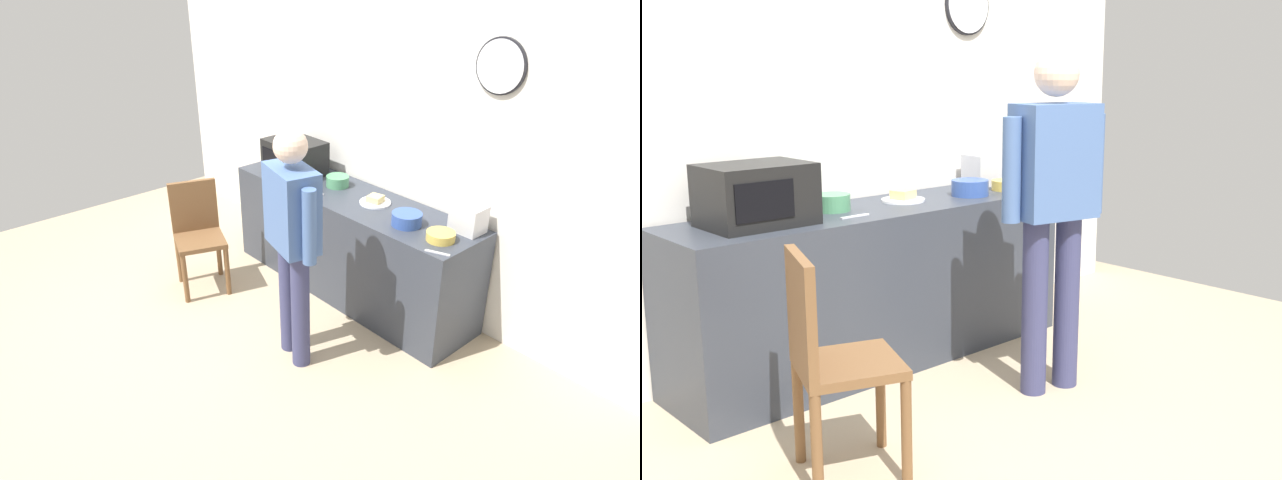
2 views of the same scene
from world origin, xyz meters
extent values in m
plane|color=tan|center=(0.00, 0.00, 0.00)|extent=(6.00, 6.00, 0.00)
cube|color=silver|center=(0.00, 1.60, 1.30)|extent=(5.40, 0.10, 2.60)
cylinder|color=white|center=(1.24, 1.54, 2.01)|extent=(0.34, 0.03, 0.34)
cylinder|color=black|center=(1.24, 1.54, 2.01)|extent=(0.36, 0.02, 0.36)
cube|color=#333842|center=(0.24, 1.22, 0.44)|extent=(2.34, 0.62, 0.88)
cube|color=black|center=(-0.47, 1.21, 1.03)|extent=(0.50, 0.38, 0.30)
cube|color=black|center=(-0.53, 1.02, 1.03)|extent=(0.30, 0.01, 0.18)
cylinder|color=white|center=(0.47, 1.26, 0.89)|extent=(0.25, 0.25, 0.01)
cube|color=#D6BF77|center=(0.47, 1.26, 0.92)|extent=(0.13, 0.13, 0.05)
cylinder|color=#4C8E60|center=(0.01, 1.28, 0.93)|extent=(0.19, 0.19, 0.09)
cylinder|color=#33519E|center=(0.89, 1.14, 0.93)|extent=(0.22, 0.22, 0.09)
cylinder|color=gold|center=(1.21, 1.14, 0.91)|extent=(0.20, 0.20, 0.06)
cube|color=silver|center=(1.25, 1.39, 0.98)|extent=(0.22, 0.18, 0.20)
cube|color=silver|center=(-0.01, 1.06, 0.89)|extent=(0.17, 0.02, 0.01)
cube|color=silver|center=(1.31, 0.97, 0.89)|extent=(0.17, 0.08, 0.01)
cylinder|color=navy|center=(0.73, 0.26, 0.45)|extent=(0.13, 0.13, 0.90)
cylinder|color=navy|center=(0.54, 0.31, 0.45)|extent=(0.13, 0.13, 0.90)
cube|color=#47669E|center=(0.64, 0.29, 1.18)|extent=(0.45, 0.33, 0.56)
cylinder|color=#47669E|center=(0.88, 0.23, 1.16)|extent=(0.09, 0.09, 0.50)
cylinder|color=#47669E|center=(0.39, 0.35, 1.16)|extent=(0.09, 0.09, 0.50)
sphere|color=beige|center=(0.64, 0.29, 1.60)|extent=(0.22, 0.22, 0.22)
cylinder|color=brown|center=(-0.51, 0.04, 0.23)|extent=(0.04, 0.04, 0.45)
cylinder|color=brown|center=(-0.39, 0.38, 0.23)|extent=(0.04, 0.04, 0.45)
cylinder|color=brown|center=(-0.85, 0.17, 0.23)|extent=(0.04, 0.04, 0.45)
cylinder|color=brown|center=(-0.72, 0.50, 0.23)|extent=(0.04, 0.04, 0.45)
cube|color=brown|center=(-0.62, 0.27, 0.47)|extent=(0.52, 0.52, 0.04)
cube|color=brown|center=(-0.78, 0.34, 0.71)|extent=(0.18, 0.39, 0.45)
camera|label=1|loc=(3.27, -1.80, 2.69)|focal=31.92mm
camera|label=2|loc=(-2.30, -2.16, 1.64)|focal=43.76mm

